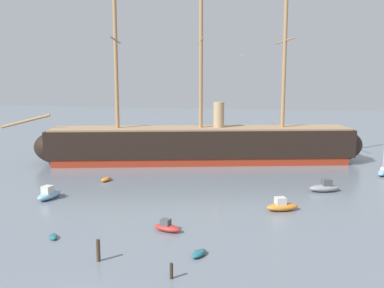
{
  "coord_description": "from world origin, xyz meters",
  "views": [
    {
      "loc": [
        13.92,
        -26.3,
        16.35
      ],
      "look_at": [
        0.99,
        35.56,
        6.57
      ],
      "focal_mm": 40.13,
      "sensor_mm": 36.0,
      "label": 1
    }
  ],
  "objects_px": {
    "motorboat_distant_centre": "(216,153)",
    "seagull_in_flight": "(241,55)",
    "dinghy_foreground_right": "(199,253)",
    "motorboat_alongside_stern": "(325,187)",
    "sailboat_far_right": "(383,172)",
    "dinghy_alongside_bow": "(106,179)",
    "tall_ship": "(201,144)",
    "dinghy_foreground_left": "(53,236)",
    "motorboat_mid_right": "(282,206)",
    "mooring_piling_midwater": "(98,250)",
    "motorboat_near_centre": "(167,227)",
    "motorboat_far_left": "(79,153)",
    "mooring_piling_nearest": "(171,271)",
    "motorboat_mid_left": "(49,194)"
  },
  "relations": [
    {
      "from": "motorboat_distant_centre",
      "to": "seagull_in_flight",
      "type": "height_order",
      "value": "seagull_in_flight"
    },
    {
      "from": "dinghy_foreground_right",
      "to": "motorboat_alongside_stern",
      "type": "xyz_separation_m",
      "value": [
        13.56,
        26.1,
        0.4
      ]
    },
    {
      "from": "sailboat_far_right",
      "to": "motorboat_distant_centre",
      "type": "relative_size",
      "value": 1.93
    },
    {
      "from": "dinghy_alongside_bow",
      "to": "sailboat_far_right",
      "type": "bearing_deg",
      "value": 17.34
    },
    {
      "from": "dinghy_foreground_right",
      "to": "seagull_in_flight",
      "type": "height_order",
      "value": "seagull_in_flight"
    },
    {
      "from": "dinghy_foreground_right",
      "to": "tall_ship",
      "type": "bearing_deg",
      "value": 100.45
    },
    {
      "from": "dinghy_foreground_left",
      "to": "sailboat_far_right",
      "type": "relative_size",
      "value": 0.3
    },
    {
      "from": "motorboat_mid_right",
      "to": "seagull_in_flight",
      "type": "xyz_separation_m",
      "value": [
        -6.23,
        8.92,
        18.92
      ]
    },
    {
      "from": "tall_ship",
      "to": "mooring_piling_midwater",
      "type": "relative_size",
      "value": 33.45
    },
    {
      "from": "tall_ship",
      "to": "dinghy_foreground_left",
      "type": "bearing_deg",
      "value": -99.96
    },
    {
      "from": "motorboat_alongside_stern",
      "to": "dinghy_foreground_left",
      "type": "bearing_deg",
      "value": -139.48
    },
    {
      "from": "motorboat_near_centre",
      "to": "motorboat_mid_right",
      "type": "xyz_separation_m",
      "value": [
        12.09,
        9.95,
        0.13
      ]
    },
    {
      "from": "dinghy_foreground_right",
      "to": "motorboat_near_centre",
      "type": "distance_m",
      "value": 7.29
    },
    {
      "from": "dinghy_foreground_left",
      "to": "dinghy_alongside_bow",
      "type": "height_order",
      "value": "dinghy_alongside_bow"
    },
    {
      "from": "motorboat_near_centre",
      "to": "motorboat_mid_right",
      "type": "bearing_deg",
      "value": 39.47
    },
    {
      "from": "motorboat_near_centre",
      "to": "seagull_in_flight",
      "type": "relative_size",
      "value": 3.12
    },
    {
      "from": "motorboat_alongside_stern",
      "to": "sailboat_far_right",
      "type": "height_order",
      "value": "sailboat_far_right"
    },
    {
      "from": "motorboat_far_left",
      "to": "mooring_piling_nearest",
      "type": "relative_size",
      "value": 2.89
    },
    {
      "from": "motorboat_near_centre",
      "to": "motorboat_far_left",
      "type": "height_order",
      "value": "motorboat_far_left"
    },
    {
      "from": "motorboat_far_left",
      "to": "sailboat_far_right",
      "type": "height_order",
      "value": "sailboat_far_right"
    },
    {
      "from": "mooring_piling_midwater",
      "to": "sailboat_far_right",
      "type": "bearing_deg",
      "value": 52.13
    },
    {
      "from": "dinghy_foreground_left",
      "to": "seagull_in_flight",
      "type": "xyz_separation_m",
      "value": [
        16.79,
        23.29,
        19.31
      ]
    },
    {
      "from": "sailboat_far_right",
      "to": "motorboat_near_centre",
      "type": "bearing_deg",
      "value": -130.54
    },
    {
      "from": "mooring_piling_midwater",
      "to": "seagull_in_flight",
      "type": "relative_size",
      "value": 1.87
    },
    {
      "from": "dinghy_alongside_bow",
      "to": "tall_ship",
      "type": "bearing_deg",
      "value": 56.4
    },
    {
      "from": "dinghy_foreground_left",
      "to": "seagull_in_flight",
      "type": "relative_size",
      "value": 1.76
    },
    {
      "from": "dinghy_alongside_bow",
      "to": "motorboat_alongside_stern",
      "type": "relative_size",
      "value": 0.56
    },
    {
      "from": "tall_ship",
      "to": "dinghy_foreground_left",
      "type": "height_order",
      "value": "tall_ship"
    },
    {
      "from": "mooring_piling_midwater",
      "to": "motorboat_near_centre",
      "type": "bearing_deg",
      "value": 64.68
    },
    {
      "from": "dinghy_foreground_left",
      "to": "mooring_piling_midwater",
      "type": "relative_size",
      "value": 0.94
    },
    {
      "from": "dinghy_foreground_right",
      "to": "sailboat_far_right",
      "type": "relative_size",
      "value": 0.37
    },
    {
      "from": "dinghy_alongside_bow",
      "to": "mooring_piling_midwater",
      "type": "relative_size",
      "value": 1.33
    },
    {
      "from": "motorboat_distant_centre",
      "to": "dinghy_foreground_left",
      "type": "bearing_deg",
      "value": -100.2
    },
    {
      "from": "motorboat_mid_left",
      "to": "motorboat_mid_right",
      "type": "distance_m",
      "value": 31.17
    },
    {
      "from": "mooring_piling_nearest",
      "to": "sailboat_far_right",
      "type": "bearing_deg",
      "value": 59.91
    },
    {
      "from": "sailboat_far_right",
      "to": "motorboat_far_left",
      "type": "bearing_deg",
      "value": 173.84
    },
    {
      "from": "dinghy_foreground_left",
      "to": "motorboat_distant_centre",
      "type": "height_order",
      "value": "motorboat_distant_centre"
    },
    {
      "from": "dinghy_alongside_bow",
      "to": "mooring_piling_nearest",
      "type": "distance_m",
      "value": 35.77
    },
    {
      "from": "dinghy_foreground_right",
      "to": "mooring_piling_midwater",
      "type": "relative_size",
      "value": 1.16
    },
    {
      "from": "motorboat_mid_right",
      "to": "dinghy_alongside_bow",
      "type": "bearing_deg",
      "value": 160.09
    },
    {
      "from": "dinghy_foreground_right",
      "to": "motorboat_mid_right",
      "type": "height_order",
      "value": "motorboat_mid_right"
    },
    {
      "from": "motorboat_distant_centre",
      "to": "seagull_in_flight",
      "type": "distance_m",
      "value": 34.67
    },
    {
      "from": "motorboat_mid_right",
      "to": "sailboat_far_right",
      "type": "distance_m",
      "value": 29.17
    },
    {
      "from": "motorboat_distant_centre",
      "to": "seagull_in_flight",
      "type": "bearing_deg",
      "value": -74.85
    },
    {
      "from": "motorboat_distant_centre",
      "to": "mooring_piling_nearest",
      "type": "relative_size",
      "value": 2.52
    },
    {
      "from": "motorboat_mid_right",
      "to": "tall_ship",
      "type": "bearing_deg",
      "value": 119.07
    },
    {
      "from": "tall_ship",
      "to": "motorboat_distant_centre",
      "type": "xyz_separation_m",
      "value": [
        1.78,
        8.85,
        -3.18
      ]
    },
    {
      "from": "dinghy_foreground_right",
      "to": "motorboat_far_left",
      "type": "height_order",
      "value": "motorboat_far_left"
    },
    {
      "from": "seagull_in_flight",
      "to": "motorboat_far_left",
      "type": "bearing_deg",
      "value": 149.48
    },
    {
      "from": "motorboat_mid_right",
      "to": "motorboat_distant_centre",
      "type": "xyz_separation_m",
      "value": [
        -13.8,
        36.87,
        -0.14
      ]
    }
  ]
}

